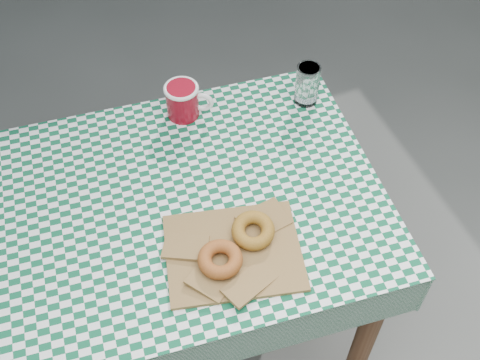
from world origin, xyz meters
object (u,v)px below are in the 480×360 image
at_px(paper_bag, 233,252).
at_px(coffee_mug, 182,101).
at_px(drinking_glass, 307,84).
at_px(table, 172,283).

relative_size(paper_bag, coffee_mug, 1.75).
bearing_deg(coffee_mug, drinking_glass, 14.21).
relative_size(table, coffee_mug, 6.20).
distance_m(table, drinking_glass, 0.70).
distance_m(table, coffee_mug, 0.54).
bearing_deg(drinking_glass, paper_bag, -133.19).
relative_size(table, paper_bag, 3.54).
bearing_deg(coffee_mug, paper_bag, -67.67).
xyz_separation_m(paper_bag, coffee_mug, (0.04, 0.48, 0.04)).
xyz_separation_m(table, coffee_mug, (0.16, 0.29, 0.43)).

